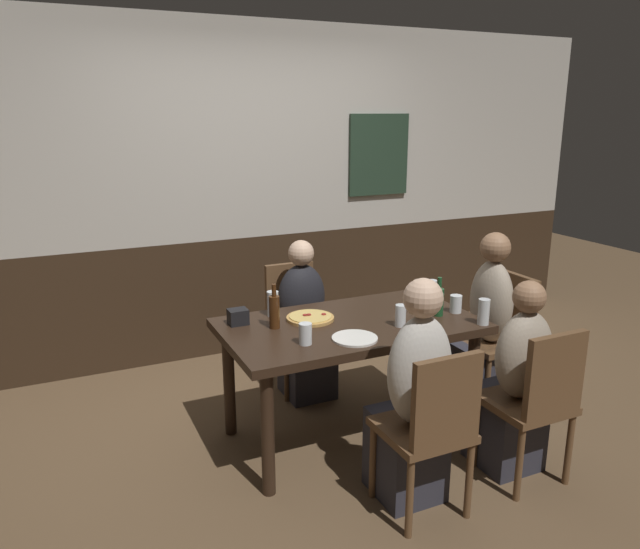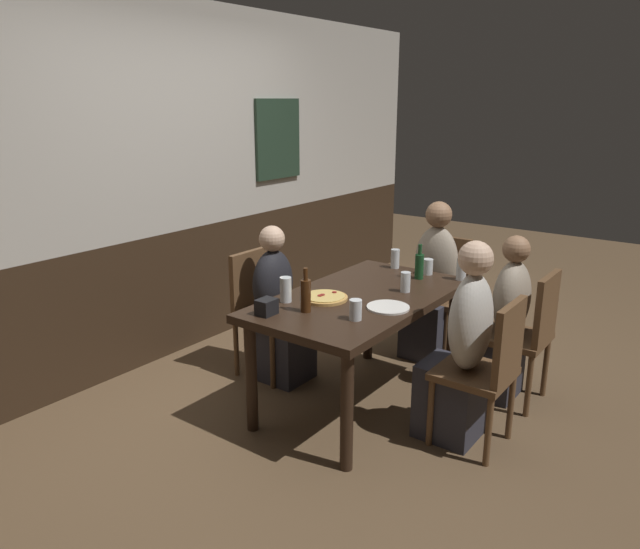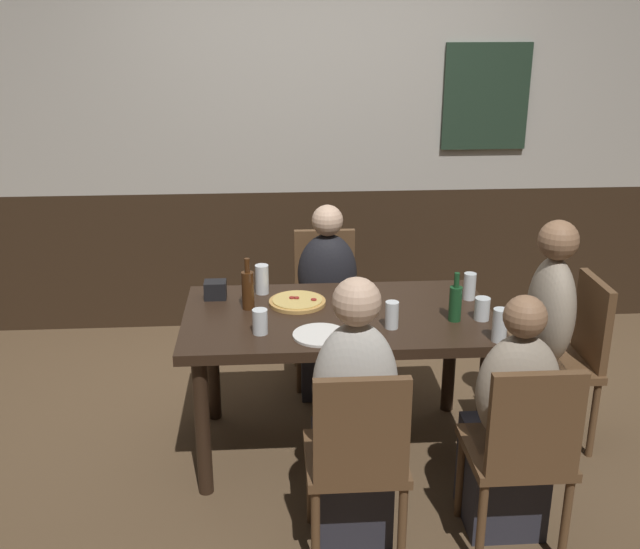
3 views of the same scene
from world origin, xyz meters
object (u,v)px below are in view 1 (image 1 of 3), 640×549
Objects in this scene: beer_bottle_green at (439,301)px; tumbler_water at (305,335)px; condiment_caddy at (238,317)px; beer_glass_half at (456,305)px; chair_mid_near at (431,425)px; pint_glass_stout at (273,305)px; chair_head_east at (502,332)px; plate_white_large at (355,338)px; chair_mid_far at (295,318)px; beer_bottle_brown at (274,311)px; person_mid_near at (413,409)px; tumbler_short at (432,292)px; chair_right_near at (537,398)px; dining_table at (350,337)px; person_right_near at (513,392)px; beer_glass_tall at (484,314)px; pizza at (310,318)px; person_mid_far at (305,331)px; pint_glass_pale at (400,317)px; person_head_east at (483,334)px.

tumbler_water is at bearing -174.52° from beer_bottle_green.
tumbler_water is at bearing -62.97° from condiment_caddy.
chair_mid_near is at bearing -132.87° from beer_glass_half.
chair_head_east is at bearing -10.95° from pint_glass_stout.
plate_white_large is at bearing -45.03° from condiment_caddy.
chair_mid_far is 3.41× the size of beer_bottle_brown.
person_mid_near reaches higher than chair_mid_far.
tumbler_short is 1.24× the size of condiment_caddy.
dining_table is at bearing 128.16° from chair_right_near.
person_right_near is 7.25× the size of beer_glass_tall.
beer_bottle_brown is at bearing 133.20° from plate_white_large.
dining_table is at bearing 28.77° from tumbler_water.
condiment_caddy is at bearing -135.47° from chair_mid_far.
chair_mid_far reaches higher than pizza.
person_mid_near is 4.76× the size of plate_white_large.
chair_right_near is 0.74× the size of person_mid_near.
person_mid_far is at bearing 35.38° from condiment_caddy.
chair_right_near is at bearing -92.75° from beer_glass_tall.
pint_glass_stout is 1.11× the size of tumbler_short.
beer_bottle_green is (0.54, -0.95, 0.34)m from chair_mid_far.
pizza is 2.56× the size of condiment_caddy.
chair_mid_far is 0.74× the size of person_mid_near.
condiment_caddy is (-0.60, 1.08, 0.29)m from chair_mid_near.
person_mid_near is 1.10m from tumbler_short.
chair_head_east is at bearing -5.78° from pizza.
pint_glass_pale is 0.72m from beer_bottle_brown.
person_right_near is at bearing -117.21° from person_head_east.
beer_bottle_green reaches higher than pint_glass_stout.
beer_bottle_green is (0.54, 0.55, 0.33)m from person_mid_near.
person_mid_far is (-1.16, 0.67, -0.04)m from chair_head_east.
person_mid_near is 4.20× the size of pizza.
chair_mid_far is at bearing 90.00° from chair_mid_near.
plate_white_large is at bearing 104.27° from person_mid_near.
chair_mid_near is 1.00× the size of chair_right_near.
chair_head_east is 1.00× the size of chair_mid_near.
beer_bottle_green is (0.31, 0.07, 0.04)m from pint_glass_pale.
chair_mid_far is 0.72m from pint_glass_stout.
person_mid_near is at bearing -69.21° from pint_glass_stout.
pint_glass_pale is 0.48m from beer_glass_tall.
chair_mid_far is 8.15× the size of beer_glass_half.
dining_table is 9.85× the size of beer_glass_tall.
condiment_caddy is at bearing 123.39° from person_mid_near.
person_right_near is at bearing -91.15° from beer_glass_half.
chair_mid_near is 1.02m from beer_glass_half.
chair_mid_near is at bearing -64.92° from beer_bottle_brown.
pint_glass_stout is (-0.37, -0.37, 0.36)m from person_mid_far.
chair_head_east is 3.71× the size of beer_bottle_green.
person_mid_far is 0.98m from plate_white_large.
pizza is 1.19× the size of beer_bottle_green.
chair_head_east is 6.43× the size of tumbler_short.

